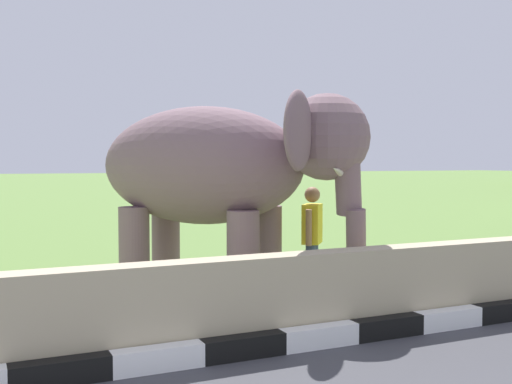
# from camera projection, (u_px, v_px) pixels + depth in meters

# --- Properties ---
(striped_curb) EXTENTS (16.20, 0.20, 0.24)m
(striped_curb) POSITION_uv_depth(u_px,v_px,m) (7.00, 380.00, 5.38)
(striped_curb) COLOR white
(striped_curb) RESTS_ON ground_plane
(barrier_parapet) EXTENTS (28.00, 0.36, 1.00)m
(barrier_parapet) POSITION_uv_depth(u_px,v_px,m) (241.00, 304.00, 6.61)
(barrier_parapet) COLOR tan
(barrier_parapet) RESTS_ON ground_plane
(elephant) EXTENTS (3.81, 3.86, 2.93)m
(elephant) POSITION_uv_depth(u_px,v_px,m) (224.00, 169.00, 8.77)
(elephant) COLOR #795C65
(elephant) RESTS_ON ground_plane
(person_handler) EXTENTS (0.49, 0.55, 1.66)m
(person_handler) POSITION_uv_depth(u_px,v_px,m) (312.00, 236.00, 9.08)
(person_handler) COLOR navy
(person_handler) RESTS_ON ground_plane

